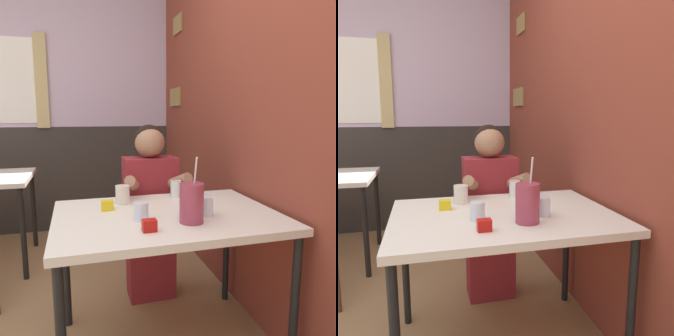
% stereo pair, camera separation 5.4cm
% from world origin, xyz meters
% --- Properties ---
extents(brick_wall_right, '(0.08, 4.39, 2.70)m').
position_xyz_m(brick_wall_right, '(1.20, 1.20, 1.35)').
color(brick_wall_right, brown).
rests_on(brick_wall_right, ground_plane).
extents(back_wall, '(5.33, 0.09, 2.70)m').
position_xyz_m(back_wall, '(-0.02, 2.42, 1.36)').
color(back_wall, silver).
rests_on(back_wall, ground_plane).
extents(main_table, '(1.09, 0.78, 0.74)m').
position_xyz_m(main_table, '(0.60, 0.34, 0.68)').
color(main_table, beige).
rests_on(main_table, ground_plane).
extents(person_seated, '(0.42, 0.40, 1.16)m').
position_xyz_m(person_seated, '(0.63, 0.88, 0.60)').
color(person_seated, maroon).
rests_on(person_seated, ground_plane).
extents(cocktail_pitcher, '(0.11, 0.11, 0.30)m').
position_xyz_m(cocktail_pitcher, '(0.66, 0.17, 0.83)').
color(cocktail_pitcher, '#99384C').
rests_on(cocktail_pitcher, main_table).
extents(glass_near_pitcher, '(0.07, 0.07, 0.09)m').
position_xyz_m(glass_near_pitcher, '(0.77, 0.25, 0.79)').
color(glass_near_pitcher, silver).
rests_on(glass_near_pitcher, main_table).
extents(glass_center, '(0.06, 0.06, 0.10)m').
position_xyz_m(glass_center, '(0.73, 0.63, 0.79)').
color(glass_center, silver).
rests_on(glass_center, main_table).
extents(glass_far_side, '(0.08, 0.08, 0.10)m').
position_xyz_m(glass_far_side, '(0.41, 0.58, 0.79)').
color(glass_far_side, silver).
rests_on(glass_far_side, main_table).
extents(glass_by_brick, '(0.07, 0.07, 0.09)m').
position_xyz_m(glass_by_brick, '(0.45, 0.26, 0.79)').
color(glass_by_brick, silver).
rests_on(glass_by_brick, main_table).
extents(condiment_ketchup, '(0.06, 0.04, 0.05)m').
position_xyz_m(condiment_ketchup, '(0.46, 0.11, 0.77)').
color(condiment_ketchup, '#B7140F').
rests_on(condiment_ketchup, main_table).
extents(condiment_mustard, '(0.06, 0.04, 0.05)m').
position_xyz_m(condiment_mustard, '(0.32, 0.47, 0.77)').
color(condiment_mustard, yellow).
rests_on(condiment_mustard, main_table).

